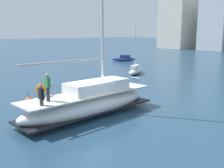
{
  "coord_description": "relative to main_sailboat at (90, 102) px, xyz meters",
  "views": [
    {
      "loc": [
        12.98,
        -10.08,
        5.25
      ],
      "look_at": [
        -0.03,
        1.95,
        1.8
      ],
      "focal_mm": 42.8,
      "sensor_mm": 36.0,
      "label": 1
    }
  ],
  "objects": [
    {
      "name": "ground_plane",
      "position": [
        0.04,
        -0.02,
        -0.9
      ],
      "size": [
        400.0,
        400.0,
        0.0
      ],
      "primitive_type": "plane",
      "color": "navy"
    },
    {
      "name": "main_sailboat",
      "position": [
        0.0,
        0.0,
        0.0
      ],
      "size": [
        2.63,
        9.65,
        11.55
      ],
      "color": "white",
      "rests_on": "ground"
    },
    {
      "name": "moored_sloop_near",
      "position": [
        -9.65,
        14.94,
        -0.4
      ],
      "size": [
        3.09,
        4.66,
        6.16
      ],
      "color": "silver",
      "rests_on": "ground"
    },
    {
      "name": "moored_catamaran",
      "position": [
        -21.58,
        24.85,
        -0.41
      ],
      "size": [
        3.99,
        4.06,
        5.72
      ],
      "color": "navy",
      "rests_on": "ground"
    },
    {
      "name": "mooring_buoy",
      "position": [
        -5.41,
        -1.54,
        -0.71
      ],
      "size": [
        0.62,
        0.62,
        0.91
      ],
      "color": "#EA4C19",
      "rests_on": "ground"
    }
  ]
}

